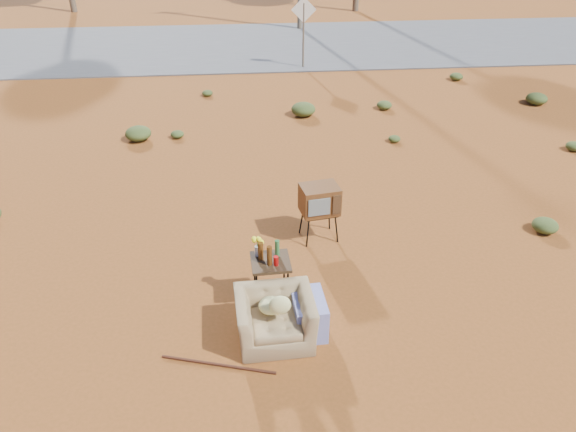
{
  "coord_description": "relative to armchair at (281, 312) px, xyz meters",
  "views": [
    {
      "loc": [
        -0.66,
        -5.93,
        5.2
      ],
      "look_at": [
        0.02,
        1.4,
        0.8
      ],
      "focal_mm": 35.0,
      "sensor_mm": 36.0,
      "label": 1
    }
  ],
  "objects": [
    {
      "name": "ground",
      "position": [
        0.23,
        0.36,
        -0.41
      ],
      "size": [
        140.0,
        140.0,
        0.0
      ],
      "primitive_type": "plane",
      "color": "brown",
      "rests_on": "ground"
    },
    {
      "name": "highway",
      "position": [
        0.23,
        15.36,
        -0.39
      ],
      "size": [
        140.0,
        7.0,
        0.04
      ],
      "primitive_type": "cube",
      "color": "#565659",
      "rests_on": "ground"
    },
    {
      "name": "armchair",
      "position": [
        0.0,
        0.0,
        0.0
      ],
      "size": [
        1.2,
        0.81,
        0.88
      ],
      "rotation": [
        0.0,
        0.0,
        0.05
      ],
      "color": "#937850",
      "rests_on": "ground"
    },
    {
      "name": "tv_unit",
      "position": [
        0.82,
        2.32,
        0.32
      ],
      "size": [
        0.68,
        0.58,
        0.98
      ],
      "rotation": [
        0.0,
        0.0,
        0.17
      ],
      "color": "black",
      "rests_on": "ground"
    },
    {
      "name": "side_table",
      "position": [
        -0.13,
        0.69,
        0.38
      ],
      "size": [
        0.55,
        0.55,
        1.06
      ],
      "rotation": [
        0.0,
        0.0,
        0.04
      ],
      "color": "#352313",
      "rests_on": "ground"
    },
    {
      "name": "rusty_bar",
      "position": [
        -0.83,
        -0.47,
        -0.39
      ],
      "size": [
        1.43,
        0.46,
        0.04
      ],
      "primitive_type": "cylinder",
      "rotation": [
        0.0,
        1.57,
        -0.29
      ],
      "color": "#4D1F14",
      "rests_on": "ground"
    },
    {
      "name": "road_sign",
      "position": [
        1.73,
        12.36,
        1.09
      ],
      "size": [
        0.78,
        0.06,
        2.19
      ],
      "color": "brown",
      "rests_on": "ground"
    },
    {
      "name": "scrub_patch",
      "position": [
        -0.6,
        4.76,
        -0.27
      ],
      "size": [
        17.49,
        8.07,
        0.33
      ],
      "color": "#414F22",
      "rests_on": "ground"
    }
  ]
}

